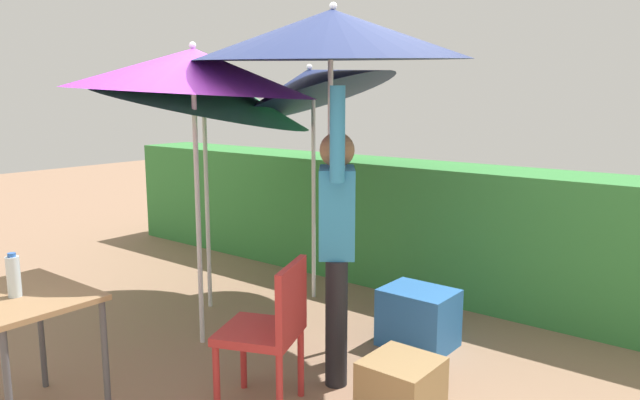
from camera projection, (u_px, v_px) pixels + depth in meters
ground_plane at (293, 361)px, 4.14m from camera, size 24.00×24.00×0.00m
hedge_row at (434, 228)px, 5.60m from camera, size 8.00×0.70×1.19m
umbrella_rainbow at (311, 84)px, 5.11m from camera, size 1.48×1.46×2.31m
umbrella_orange at (332, 35)px, 3.92m from camera, size 1.86×1.86×2.44m
umbrella_yellow at (193, 71)px, 4.13m from camera, size 1.76×1.76×2.21m
umbrella_navy at (204, 89)px, 4.94m from camera, size 1.91×1.87×2.30m
person_vendor at (337, 237)px, 3.79m from camera, size 0.40×0.49×1.88m
chair_plastic at (271, 326)px, 3.44m from camera, size 0.57×0.57×0.89m
cooler_box at (418, 318)px, 4.37m from camera, size 0.51×0.40×0.43m
crate_cardboard at (401, 390)px, 3.37m from camera, size 0.39×0.40×0.36m
folding_table at (22, 310)px, 3.25m from camera, size 0.80×0.60×0.76m
bottle_water at (14, 276)px, 3.17m from camera, size 0.07×0.07×0.24m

